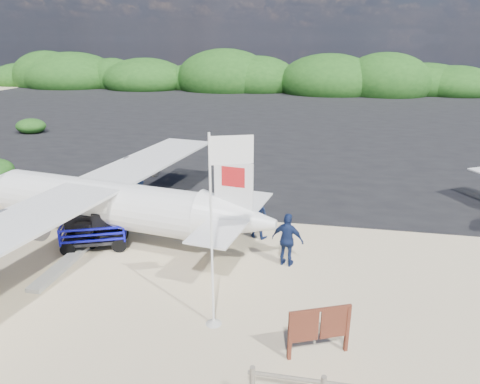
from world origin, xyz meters
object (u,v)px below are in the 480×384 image
object	(u,v)px
baggage_cart	(97,247)
aircraft_large	(393,132)
crew_a	(142,197)
aircraft_small	(225,121)
flagpole	(214,324)
crew_c	(288,240)
crew_b	(257,216)
signboard	(317,354)

from	to	relation	value
baggage_cart	aircraft_large	xyz separation A→B (m)	(14.57, 24.97, 0.00)
crew_a	aircraft_large	world-z (taller)	aircraft_large
aircraft_small	crew_a	bearing A→B (deg)	62.61
baggage_cart	crew_a	xyz separation A→B (m)	(0.50, 3.45, 0.85)
baggage_cart	aircraft_large	world-z (taller)	aircraft_large
flagpole	crew_c	size ratio (longest dim) A/B	2.80
flagpole	baggage_cart	bearing A→B (deg)	146.14
crew_a	baggage_cart	bearing A→B (deg)	104.42
flagpole	aircraft_large	world-z (taller)	flagpole
flagpole	aircraft_small	world-z (taller)	flagpole
flagpole	crew_b	size ratio (longest dim) A/B	2.98
crew_b	crew_c	size ratio (longest dim) A/B	0.94
baggage_cart	crew_c	bearing A→B (deg)	-20.56
baggage_cart	crew_c	xyz separation A→B (m)	(7.33, -0.01, 0.98)
baggage_cart	flagpole	world-z (taller)	flagpole
signboard	crew_c	bearing A→B (deg)	82.06
flagpole	aircraft_large	distance (m)	30.08
crew_c	aircraft_large	bearing A→B (deg)	-91.62
baggage_cart	aircraft_large	size ratio (longest dim) A/B	0.16
aircraft_large	aircraft_small	size ratio (longest dim) A/B	2.43
aircraft_large	flagpole	bearing A→B (deg)	81.83
baggage_cart	crew_c	size ratio (longest dim) A/B	1.31
crew_b	aircraft_large	xyz separation A→B (m)	(8.62, 22.88, -0.92)
flagpole	aircraft_large	size ratio (longest dim) A/B	0.35
crew_a	crew_b	world-z (taller)	crew_b
baggage_cart	aircraft_large	bearing A→B (deg)	39.22
crew_c	aircraft_large	size ratio (longest dim) A/B	0.12
baggage_cart	aircraft_small	distance (m)	27.21
baggage_cart	signboard	distance (m)	9.58
baggage_cart	crew_a	distance (m)	3.59
crew_a	aircraft_small	bearing A→B (deg)	-63.95
flagpole	crew_a	distance (m)	8.84
flagpole	crew_a	bearing A→B (deg)	125.21
signboard	aircraft_large	size ratio (longest dim) A/B	0.11
baggage_cart	aircraft_large	distance (m)	28.91
aircraft_large	signboard	bearing A→B (deg)	87.54
signboard	crew_b	world-z (taller)	crew_b
signboard	flagpole	bearing A→B (deg)	143.39
crew_a	crew_c	world-z (taller)	crew_c
signboard	aircraft_large	xyz separation A→B (m)	(6.10, 29.44, 0.00)
signboard	aircraft_small	xyz separation A→B (m)	(-9.42, 31.67, 0.00)
crew_a	aircraft_small	distance (m)	23.80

